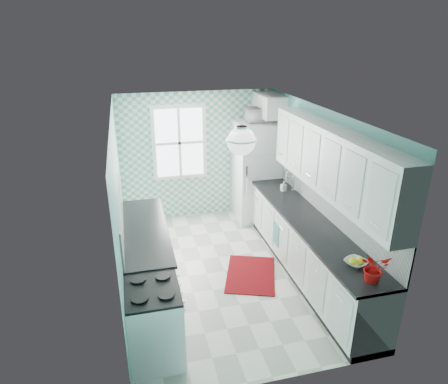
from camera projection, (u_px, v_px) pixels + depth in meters
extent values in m
cube|color=white|center=(225.00, 272.00, 6.32)|extent=(3.00, 4.40, 0.02)
cube|color=white|center=(225.00, 113.00, 5.37)|extent=(3.00, 4.40, 0.02)
cube|color=#6ABBB4|center=(197.00, 156.00, 7.83)|extent=(3.00, 0.02, 2.50)
cube|color=#6ABBB4|center=(281.00, 285.00, 3.86)|extent=(3.00, 0.02, 2.50)
cube|color=#6ABBB4|center=(119.00, 209.00, 5.51)|extent=(0.02, 4.40, 2.50)
cube|color=#6ABBB4|center=(319.00, 189.00, 6.19)|extent=(0.02, 4.40, 2.50)
cube|color=#63AA90|center=(198.00, 156.00, 7.81)|extent=(3.00, 0.01, 2.50)
cube|color=white|center=(179.00, 143.00, 7.60)|extent=(1.04, 0.05, 1.44)
cube|color=white|center=(179.00, 143.00, 7.58)|extent=(0.90, 0.02, 1.30)
cube|color=white|center=(330.00, 203.00, 5.84)|extent=(0.02, 3.60, 0.51)
cube|color=white|center=(121.00, 215.00, 5.47)|extent=(0.02, 2.15, 0.51)
cube|color=white|center=(332.00, 162.00, 5.36)|extent=(0.33, 3.20, 0.90)
cube|color=white|center=(269.00, 105.00, 7.41)|extent=(0.40, 0.74, 0.40)
cylinder|color=silver|center=(242.00, 128.00, 4.66)|extent=(0.14, 0.14, 0.04)
cylinder|color=silver|center=(241.00, 134.00, 4.69)|extent=(0.02, 0.02, 0.12)
sphere|color=white|center=(241.00, 141.00, 4.72)|extent=(0.34, 0.34, 0.34)
cube|color=white|center=(308.00, 249.00, 6.06)|extent=(0.60, 3.60, 0.90)
cube|color=black|center=(309.00, 222.00, 5.88)|extent=(0.63, 3.60, 0.04)
cube|color=white|center=(146.00, 259.00, 5.81)|extent=(0.60, 2.15, 0.90)
cube|color=black|center=(145.00, 230.00, 5.64)|extent=(0.63, 2.15, 0.04)
cube|color=white|center=(257.00, 171.00, 7.81)|extent=(0.85, 0.80, 1.95)
cube|color=silver|center=(265.00, 155.00, 7.27)|extent=(0.83, 0.01, 0.02)
cube|color=silver|center=(247.00, 144.00, 7.09)|extent=(0.03, 0.03, 0.30)
cube|color=silver|center=(246.00, 180.00, 7.35)|extent=(0.03, 0.03, 0.54)
cube|color=white|center=(155.00, 322.00, 4.54)|extent=(0.60, 0.76, 0.89)
cube|color=black|center=(152.00, 289.00, 4.37)|extent=(0.60, 0.76, 0.03)
cube|color=black|center=(181.00, 314.00, 4.59)|extent=(0.01, 0.50, 0.30)
cube|color=silver|center=(282.00, 194.00, 6.87)|extent=(0.54, 0.46, 0.12)
cylinder|color=silver|center=(294.00, 182.00, 6.84)|extent=(0.02, 0.02, 0.30)
torus|color=silver|center=(290.00, 172.00, 6.75)|extent=(0.16, 0.02, 0.16)
cube|color=#660D08|center=(251.00, 274.00, 6.22)|extent=(1.05, 1.24, 0.02)
cube|color=#53B4A8|center=(276.00, 234.00, 6.45)|extent=(0.11, 0.23, 0.37)
imported|color=white|center=(356.00, 263.00, 4.75)|extent=(0.33, 0.33, 0.06)
imported|color=#B00A17|center=(374.00, 268.00, 4.39)|extent=(0.32, 0.29, 0.34)
imported|color=#91A8B9|center=(283.00, 186.00, 6.92)|extent=(0.10, 0.10, 0.18)
imported|color=white|center=(259.00, 115.00, 7.39)|extent=(0.49, 0.34, 0.27)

